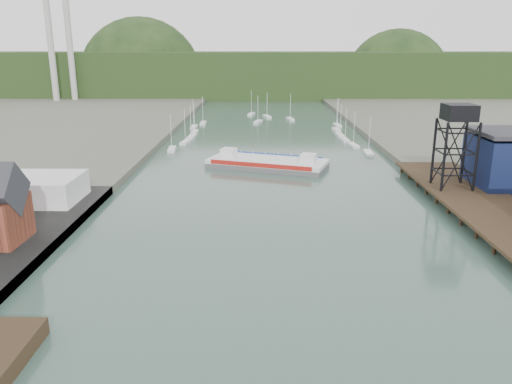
{
  "coord_description": "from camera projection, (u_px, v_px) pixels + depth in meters",
  "views": [
    {
      "loc": [
        -2.43,
        -36.13,
        28.15
      ],
      "look_at": [
        -3.05,
        47.57,
        4.0
      ],
      "focal_mm": 35.0,
      "sensor_mm": 36.0,
      "label": 1
    }
  ],
  "objects": [
    {
      "name": "white_shed",
      "position": [
        29.0,
        189.0,
        89.79
      ],
      "size": [
        18.0,
        12.0,
        4.5
      ],
      "primitive_type": "cube",
      "color": "silver",
      "rests_on": "west_quay"
    },
    {
      "name": "lift_tower",
      "position": [
        459.0,
        118.0,
        93.64
      ],
      "size": [
        6.5,
        6.5,
        16.0
      ],
      "color": "black",
      "rests_on": "east_pier"
    },
    {
      "name": "east_pier",
      "position": [
        491.0,
        209.0,
        84.95
      ],
      "size": [
        14.0,
        70.0,
        2.45
      ],
      "color": "black",
      "rests_on": "ground"
    },
    {
      "name": "smokestacks",
      "position": [
        60.0,
        45.0,
        258.33
      ],
      "size": [
        11.2,
        8.2,
        60.0
      ],
      "color": "#AEAFA9",
      "rests_on": "ground"
    },
    {
      "name": "marina_sailboats",
      "position": [
        267.0,
        130.0,
        175.44
      ],
      "size": [
        57.71,
        92.65,
        0.9
      ],
      "color": "silver",
      "rests_on": "ground"
    },
    {
      "name": "chain_ferry",
      "position": [
        267.0,
        163.0,
        122.12
      ],
      "size": [
        30.61,
        20.05,
        4.1
      ],
      "rotation": [
        0.0,
        0.0,
        -0.33
      ],
      "color": "#545356",
      "rests_on": "ground"
    },
    {
      "name": "distant_hills",
      "position": [
        257.0,
        76.0,
        329.19
      ],
      "size": [
        500.0,
        120.0,
        80.0
      ],
      "color": "black",
      "rests_on": "ground"
    }
  ]
}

